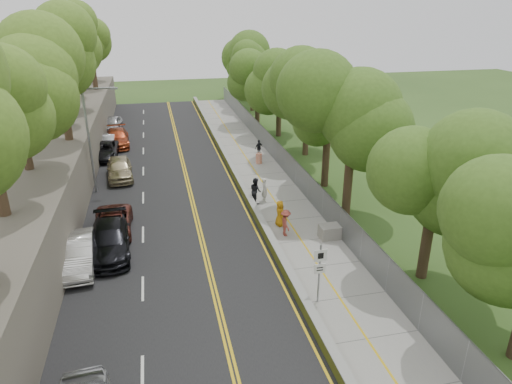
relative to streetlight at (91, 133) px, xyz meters
The scene contains 25 objects.
ground 18.08m from the streetlight, 53.23° to the right, with size 140.00×140.00×0.00m, color #33511E.
road 6.93m from the streetlight, 11.17° to the left, with size 11.20×66.00×0.04m, color black.
sidewalk 13.84m from the streetlight, ahead, with size 4.20×66.00×0.05m, color gray.
jersey_barrier 11.60m from the streetlight, ahead, with size 0.42×66.00×0.60m, color #AEC226.
rock_embankment 4.15m from the streetlight, 161.78° to the left, with size 5.00×66.00×4.00m, color #595147.
chainlink_fence 15.58m from the streetlight, ahead, with size 0.04×66.00×2.00m, color slate.
trees_embankment 6.46m from the streetlight, 158.49° to the left, with size 6.40×66.00×13.00m, color olive, non-canonical shape.
trees_fenceside 17.65m from the streetlight, ahead, with size 7.00×66.00×14.00m, color #4B7424, non-canonical shape.
streetlight is the anchor object (origin of this frame).
signpost 20.72m from the streetlight, 55.92° to the right, with size 0.62×0.09×3.10m.
construction_barrel 14.59m from the streetlight, 15.77° to the left, with size 0.56×0.56×0.92m, color red.
concrete_block 18.64m from the streetlight, 37.27° to the right, with size 1.24×0.93×0.83m, color slate.
car_1 11.73m from the streetlight, 90.71° to the right, with size 1.72×4.94×1.63m, color silver.
car_2 8.53m from the streetlight, 78.88° to the right, with size 2.31×5.00×1.39m, color maroon.
car_3 10.68m from the streetlight, 81.58° to the right, with size 2.30×5.67×1.64m, color black.
car_4 4.81m from the streetlight, 61.26° to the left, with size 1.98×4.93×1.68m, color tan.
car_5 12.23m from the streetlight, 90.68° to the left, with size 1.47×4.20×1.39m, color #A6A8AE.
car_6 9.41m from the streetlight, 90.92° to the left, with size 2.36×5.13×1.42m, color black.
car_7 13.01m from the streetlight, 86.54° to the left, with size 2.27×5.59×1.62m, color #9B3A1B.
car_8 18.88m from the streetlight, 90.43° to the left, with size 1.91×4.76×1.62m, color #B3B2B7.
painter_0 15.22m from the streetlight, 36.15° to the right, with size 0.84×0.55×1.73m, color #BE7A0F.
painter_1 13.31m from the streetlight, 21.25° to the right, with size 0.65×0.43×1.78m, color silver.
painter_2 12.72m from the streetlight, 23.03° to the right, with size 0.92×0.72×1.89m, color black.
painter_3 16.05m from the streetlight, 40.25° to the right, with size 1.10×0.63×1.70m, color brown.
person_far 15.70m from the streetlight, 23.31° to the left, with size 0.89×0.37×1.52m, color black.
Camera 1 is at (-5.92, -20.23, 13.33)m, focal length 32.00 mm.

